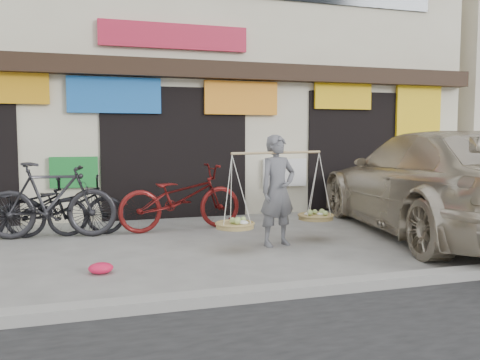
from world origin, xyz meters
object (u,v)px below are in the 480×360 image
object	(u,v)px
bike_0	(27,208)
bike_1	(51,200)
street_vendor	(278,195)
suv	(436,183)
bike_3	(66,206)
bike_2	(181,198)

from	to	relation	value
bike_0	bike_1	xyz separation A→B (m)	(0.40, -0.13, 0.12)
street_vendor	bike_1	size ratio (longest dim) A/B	0.96
street_vendor	suv	xyz separation A→B (m)	(2.95, 0.03, 0.09)
bike_3	bike_1	bearing A→B (deg)	122.45
street_vendor	bike_2	bearing A→B (deg)	111.60
bike_0	bike_1	world-z (taller)	bike_1
street_vendor	bike_1	world-z (taller)	street_vendor
suv	bike_0	bearing A→B (deg)	-4.25
bike_1	bike_3	distance (m)	0.29
suv	street_vendor	bearing A→B (deg)	10.70
street_vendor	bike_2	size ratio (longest dim) A/B	0.90
bike_1	street_vendor	bearing A→B (deg)	-109.64
bike_2	bike_3	bearing A→B (deg)	81.55
bike_3	bike_2	bearing A→B (deg)	-89.34
bike_1	suv	xyz separation A→B (m)	(6.34, -1.60, 0.26)
bike_3	street_vendor	bearing A→B (deg)	-116.81
bike_1	suv	distance (m)	6.54
bike_3	suv	bearing A→B (deg)	-103.57
street_vendor	bike_1	xyz separation A→B (m)	(-3.39, 1.63, -0.16)
bike_0	bike_2	xyz separation A→B (m)	(2.59, -0.05, 0.08)
street_vendor	bike_3	distance (m)	3.63
bike_1	bike_0	bearing A→B (deg)	77.81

